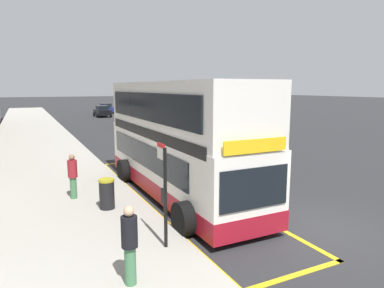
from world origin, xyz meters
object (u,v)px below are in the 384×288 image
(parked_car_teal_ahead, at_px, (133,120))
(pedestrian_further_back, at_px, (130,242))
(parked_car_navy_kerbside, at_px, (106,108))
(parked_car_black_behind, at_px, (138,116))
(bus_stop_sign, at_px, (164,187))
(double_decker_bus, at_px, (176,143))
(litter_bin, at_px, (107,194))
(pedestrian_waiting_near_sign, at_px, (73,175))
(parked_car_black_across, at_px, (102,111))

(parked_car_teal_ahead, bearing_deg, pedestrian_further_back, -109.68)
(parked_car_navy_kerbside, bearing_deg, parked_car_black_behind, -88.43)
(bus_stop_sign, bearing_deg, double_decker_bus, 62.45)
(litter_bin, bearing_deg, pedestrian_waiting_near_sign, 118.10)
(parked_car_navy_kerbside, height_order, parked_car_teal_ahead, same)
(bus_stop_sign, relative_size, parked_car_black_across, 0.63)
(bus_stop_sign, height_order, parked_car_teal_ahead, bus_stop_sign)
(double_decker_bus, xyz_separation_m, pedestrian_further_back, (-3.50, -5.56, -1.00))
(parked_car_black_behind, bearing_deg, pedestrian_waiting_near_sign, 69.09)
(parked_car_teal_ahead, xyz_separation_m, pedestrian_further_back, (-8.57, -28.32, 0.26))
(parked_car_navy_kerbside, height_order, parked_car_black_across, same)
(double_decker_bus, bearing_deg, litter_bin, -164.91)
(pedestrian_further_back, bearing_deg, double_decker_bus, 57.80)
(parked_car_teal_ahead, distance_m, litter_bin, 24.86)
(parked_car_navy_kerbside, distance_m, parked_car_black_behind, 16.95)
(double_decker_bus, relative_size, parked_car_black_behind, 2.41)
(parked_car_teal_ahead, height_order, parked_car_black_behind, same)
(parked_car_black_behind, height_order, pedestrian_further_back, pedestrian_further_back)
(parked_car_black_across, relative_size, litter_bin, 4.11)
(parked_car_black_behind, xyz_separation_m, pedestrian_further_back, (-10.80, -33.73, 0.26))
(parked_car_black_across, xyz_separation_m, parked_car_black_behind, (2.20, -9.97, 0.00))
(bus_stop_sign, distance_m, litter_bin, 3.67)
(double_decker_bus, height_order, litter_bin, double_decker_bus)
(double_decker_bus, height_order, parked_car_black_across, double_decker_bus)
(parked_car_teal_ahead, bearing_deg, parked_car_black_behind, 64.74)
(parked_car_teal_ahead, bearing_deg, double_decker_bus, -105.40)
(parked_car_teal_ahead, distance_m, pedestrian_further_back, 29.59)
(parked_car_black_across, xyz_separation_m, litter_bin, (-8.01, -38.92, -0.14))
(double_decker_bus, bearing_deg, pedestrian_waiting_near_sign, 167.49)
(double_decker_bus, height_order, pedestrian_waiting_near_sign, double_decker_bus)
(parked_car_black_behind, bearing_deg, double_decker_bus, 76.64)
(bus_stop_sign, height_order, pedestrian_further_back, bus_stop_sign)
(bus_stop_sign, height_order, parked_car_black_across, bus_stop_sign)
(double_decker_bus, xyz_separation_m, pedestrian_waiting_near_sign, (-3.79, 0.84, -1.02))
(litter_bin, bearing_deg, parked_car_black_across, 78.37)
(double_decker_bus, distance_m, pedestrian_waiting_near_sign, 4.01)
(pedestrian_waiting_near_sign, relative_size, litter_bin, 1.62)
(parked_car_navy_kerbside, xyz_separation_m, pedestrian_further_back, (-10.64, -50.68, 0.26))
(parked_car_black_across, distance_m, pedestrian_waiting_near_sign, 38.34)
(parked_car_black_behind, relative_size, pedestrian_waiting_near_sign, 2.53)
(parked_car_black_across, xyz_separation_m, pedestrian_waiting_near_sign, (-8.88, -37.30, 0.24))
(parked_car_black_across, relative_size, pedestrian_further_back, 2.47)
(parked_car_black_behind, relative_size, litter_bin, 4.11)
(litter_bin, bearing_deg, parked_car_black_behind, 70.57)
(double_decker_bus, xyz_separation_m, parked_car_black_behind, (7.30, 28.17, -1.26))
(double_decker_bus, relative_size, pedestrian_further_back, 5.95)
(parked_car_black_behind, distance_m, litter_bin, 30.70)
(parked_car_navy_kerbside, height_order, pedestrian_waiting_near_sign, pedestrian_waiting_near_sign)
(double_decker_bus, height_order, pedestrian_further_back, double_decker_bus)
(bus_stop_sign, bearing_deg, litter_bin, 101.70)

